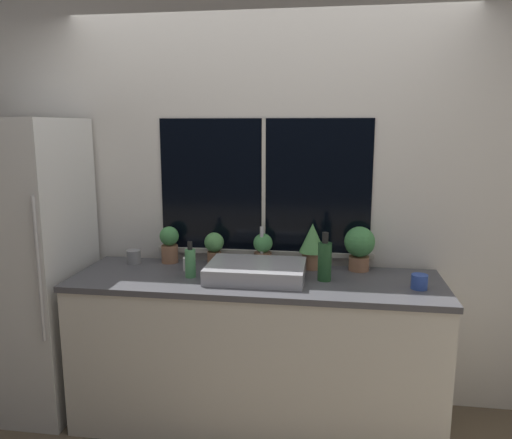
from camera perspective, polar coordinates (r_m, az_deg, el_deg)
wall_back at (r=3.24m, az=0.97°, el=2.57°), size 8.00×0.09×2.70m
wall_left at (r=4.69m, az=-23.28°, el=4.23°), size 0.06×7.00×2.70m
counter at (r=3.12m, az=-0.05°, el=-14.79°), size 2.18×0.67×0.93m
refrigerator at (r=3.48m, az=-24.49°, el=-4.98°), size 0.63×0.68×1.85m
sink at (r=2.93m, az=0.03°, el=-5.88°), size 0.56×0.46×0.26m
potted_plant_far_left at (r=3.30m, az=-9.86°, el=-2.70°), size 0.12×0.12×0.24m
potted_plant_left at (r=3.22m, az=-4.80°, el=-3.07°), size 0.13×0.13×0.21m
potted_plant_center at (r=3.16m, az=0.80°, el=-3.43°), size 0.12×0.12×0.21m
potted_plant_right at (r=3.13m, az=6.45°, el=-2.73°), size 0.16×0.16×0.29m
potted_plant_far_right at (r=3.13m, az=11.74°, el=-2.93°), size 0.19×0.19×0.27m
soap_bottle at (r=2.97m, az=-7.52°, el=-4.88°), size 0.06×0.06×0.22m
bottle_tall at (r=2.90m, az=7.85°, el=-4.67°), size 0.08×0.08×0.28m
mug_grey at (r=3.33m, az=-13.79°, el=-4.18°), size 0.09×0.09×0.09m
mug_white at (r=3.12m, az=-7.67°, el=-5.06°), size 0.07×0.07×0.08m
mug_blue at (r=2.89m, az=18.17°, el=-6.77°), size 0.09×0.09×0.08m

